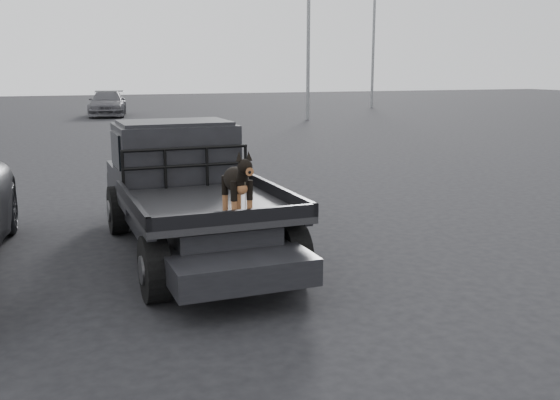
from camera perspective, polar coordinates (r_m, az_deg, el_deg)
name	(u,v)px	position (r m, az deg, el deg)	size (l,w,h in m)	color
ground	(229,294)	(7.35, -4.72, -8.55)	(120.00, 120.00, 0.00)	black
flatbed_ute	(191,221)	(8.87, -8.11, -1.95)	(2.00, 5.40, 0.92)	black
ute_cab	(175,150)	(9.62, -9.59, 4.54)	(1.72, 1.30, 0.88)	black
headache_rack	(186,168)	(8.92, -8.55, 2.93)	(1.80, 0.08, 0.55)	black
dog	(237,185)	(6.99, -3.97, 1.37)	(0.32, 0.60, 0.74)	black
distant_car_b	(108,103)	(36.45, -15.48, 8.50)	(1.94, 4.77, 1.38)	#4B4A50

